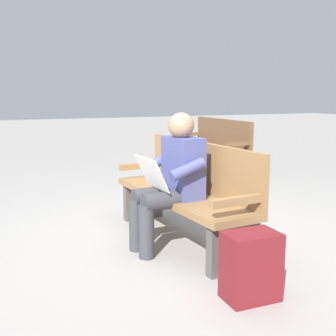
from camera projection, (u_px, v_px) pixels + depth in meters
name	position (u px, v px, depth m)	size (l,w,h in m)	color
ground_plane	(180.00, 240.00, 3.89)	(40.00, 40.00, 0.00)	gray
bench_near	(187.00, 191.00, 3.84)	(1.83, 0.62, 0.90)	olive
person_seated	(171.00, 178.00, 3.59)	(0.59, 0.59, 1.18)	#474C84
backpack	(250.00, 266.00, 2.75)	(0.29, 0.36, 0.45)	maroon
bench_far	(215.00, 145.00, 7.36)	(1.80, 0.50, 0.90)	brown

